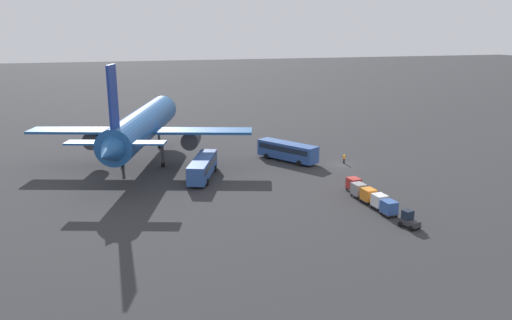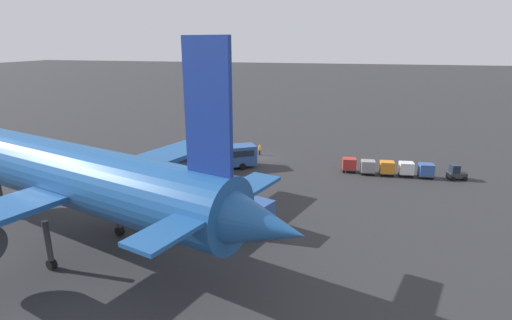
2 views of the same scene
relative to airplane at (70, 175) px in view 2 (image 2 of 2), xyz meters
The scene contains 11 objects.
ground_plane 35.89m from the airplane, 106.22° to the right, with size 600.00×600.00×0.00m, color #2D2D30.
airplane is the anchor object (origin of this frame).
shuttle_bus_near 26.25m from the airplane, 99.90° to the right, with size 11.76×8.87×3.38m.
shuttle_bus_far 14.60m from the airplane, 141.08° to the right, with size 12.77×7.03×3.30m.
baggage_tug 48.41m from the airplane, 142.71° to the right, with size 2.65×2.15×2.10m.
worker_person 36.26m from the airplane, 104.49° to the right, with size 0.38×0.38×1.74m.
cargo_cart_blue 45.05m from the airplane, 140.07° to the right, with size 2.14×1.86×2.06m.
cargo_cart_white 43.17m from the airplane, 137.71° to the right, with size 2.14×1.86×2.06m.
cargo_cart_orange 41.14m from the airplane, 135.45° to the right, with size 2.14×1.86×2.06m.
cargo_cart_grey 39.20m from the airplane, 132.93° to the right, with size 2.14×1.86×2.06m.
cargo_cart_red 37.90m from the airplane, 129.43° to the right, with size 2.14×1.86×2.06m.
Camera 2 is at (-14.12, 62.13, 18.35)m, focal length 28.00 mm.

